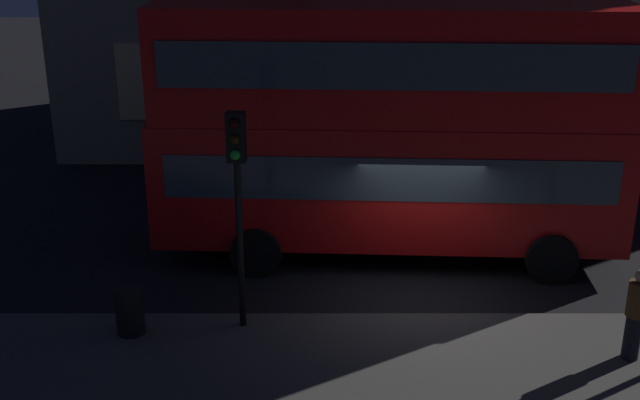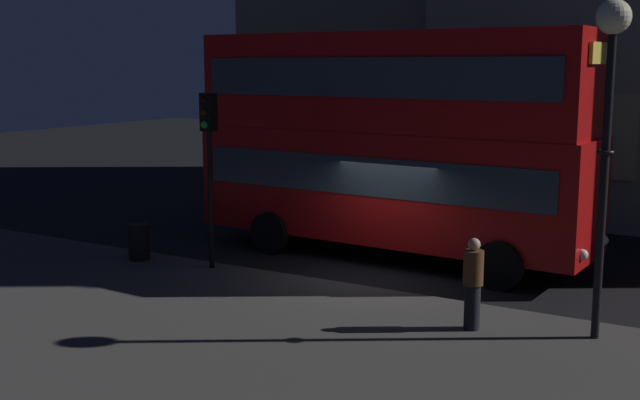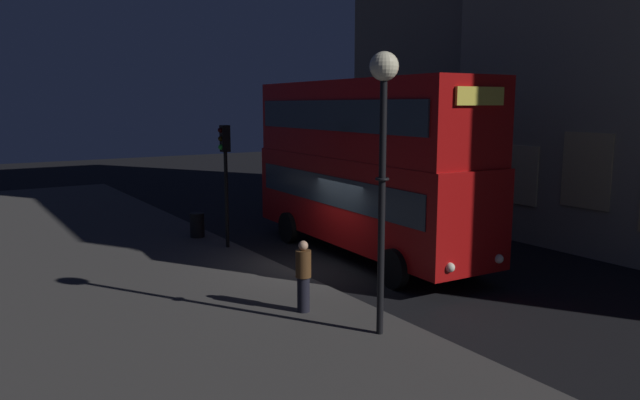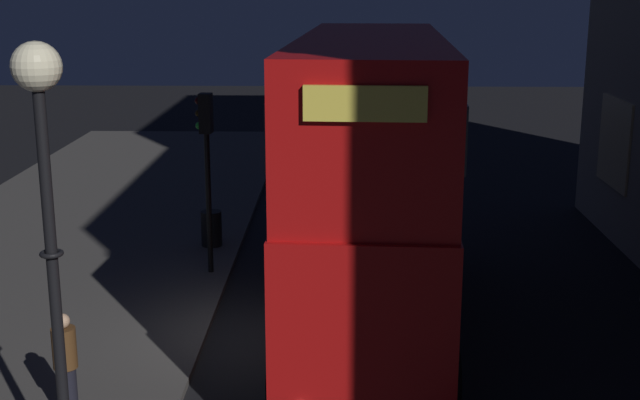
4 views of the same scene
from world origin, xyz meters
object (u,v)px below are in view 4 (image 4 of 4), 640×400
street_lamp (44,157)px  pedestrian (66,365)px  litter_bin (211,228)px  double_decker_bus (370,172)px  traffic_light_near_kerb (206,145)px

street_lamp → pedestrian: street_lamp is taller
litter_bin → double_decker_bus: bearing=37.4°
double_decker_bus → pedestrian: 6.28m
double_decker_bus → street_lamp: (5.78, -3.92, 1.42)m
pedestrian → street_lamp: bearing=-129.9°
street_lamp → litter_bin: 11.32m
street_lamp → pedestrian: 4.07m
pedestrian → traffic_light_near_kerb: bearing=23.1°
litter_bin → pedestrian: bearing=-5.6°
street_lamp → double_decker_bus: bearing=145.9°
double_decker_bus → traffic_light_near_kerb: double_decker_bus is taller
double_decker_bus → litter_bin: (-4.84, -3.69, -2.50)m
double_decker_bus → litter_bin: double_decker_bus is taller
double_decker_bus → street_lamp: 7.13m
litter_bin → traffic_light_near_kerb: bearing=7.3°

